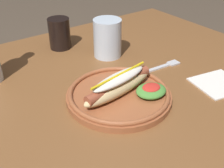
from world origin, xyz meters
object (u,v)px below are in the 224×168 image
object	(u,v)px
hot_dog_plate	(121,92)
napkin	(218,84)
water_cup	(107,38)
soda_cup	(59,34)
fork	(166,65)

from	to	relation	value
hot_dog_plate	napkin	distance (m)	0.29
water_cup	napkin	size ratio (longest dim) A/B	0.95
soda_cup	water_cup	xyz separation A→B (m)	(0.10, -0.15, 0.01)
fork	water_cup	distance (m)	0.21
hot_dog_plate	water_cup	world-z (taller)	water_cup
hot_dog_plate	water_cup	xyz separation A→B (m)	(0.12, 0.23, 0.04)
fork	water_cup	xyz separation A→B (m)	(-0.10, 0.17, 0.06)
soda_cup	napkin	size ratio (longest dim) A/B	0.82
water_cup	soda_cup	bearing A→B (deg)	124.29
fork	soda_cup	xyz separation A→B (m)	(-0.21, 0.32, 0.05)
fork	water_cup	world-z (taller)	water_cup
soda_cup	napkin	xyz separation A→B (m)	(0.25, -0.48, -0.05)
water_cup	fork	bearing A→B (deg)	-58.64
fork	napkin	distance (m)	0.17
napkin	fork	bearing A→B (deg)	104.39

